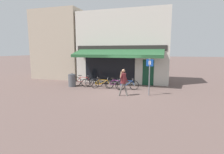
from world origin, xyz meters
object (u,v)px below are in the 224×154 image
(bicycle_red, at_px, (83,81))
(bicycle_purple, at_px, (115,84))
(litter_bin, at_px, (72,80))
(bicycle_black, at_px, (92,82))
(bicycle_orange, at_px, (102,84))
(parking_sign, at_px, (149,73))
(pedestrian_adult, at_px, (123,79))
(bicycle_blue, at_px, (127,85))

(bicycle_red, xyz_separation_m, bicycle_purple, (2.76, -0.24, -0.03))
(litter_bin, bearing_deg, bicycle_black, 11.68)
(bicycle_orange, xyz_separation_m, litter_bin, (-2.54, 0.02, 0.17))
(bicycle_black, height_order, parking_sign, parking_sign)
(bicycle_red, distance_m, parking_sign, 5.64)
(bicycle_black, bearing_deg, bicycle_purple, -32.00)
(bicycle_red, xyz_separation_m, litter_bin, (-0.78, -0.35, 0.14))
(parking_sign, bearing_deg, pedestrian_adult, -159.43)
(bicycle_blue, bearing_deg, bicycle_purple, 157.69)
(bicycle_black, distance_m, bicycle_blue, 2.85)
(bicycle_purple, bearing_deg, litter_bin, -161.90)
(bicycle_purple, bearing_deg, bicycle_red, -168.64)
(parking_sign, bearing_deg, litter_bin, 169.99)
(litter_bin, bearing_deg, bicycle_orange, -0.54)
(bicycle_purple, distance_m, bicycle_blue, 0.92)
(bicycle_red, height_order, bicycle_black, bicycle_red)
(bicycle_black, relative_size, parking_sign, 0.67)
(bicycle_blue, relative_size, parking_sign, 0.70)
(bicycle_red, distance_m, bicycle_blue, 3.69)
(bicycle_red, xyz_separation_m, bicycle_orange, (1.76, -0.37, -0.03))
(bicycle_red, height_order, parking_sign, parking_sign)
(bicycle_red, height_order, bicycle_orange, bicycle_red)
(pedestrian_adult, xyz_separation_m, parking_sign, (1.54, 0.58, 0.40))
(parking_sign, bearing_deg, bicycle_red, 165.01)
(bicycle_purple, bearing_deg, bicycle_orange, -155.99)
(bicycle_red, bearing_deg, pedestrian_adult, -32.36)
(bicycle_orange, bearing_deg, pedestrian_adult, -49.75)
(bicycle_red, height_order, bicycle_purple, bicycle_red)
(bicycle_purple, relative_size, litter_bin, 1.50)
(litter_bin, height_order, parking_sign, parking_sign)
(bicycle_blue, xyz_separation_m, pedestrian_adult, (0.13, -1.75, 0.69))
(bicycle_red, relative_size, bicycle_black, 1.15)
(pedestrian_adult, relative_size, litter_bin, 1.60)
(bicycle_black, xyz_separation_m, bicycle_blue, (2.84, -0.25, 0.01))
(bicycle_purple, bearing_deg, bicycle_blue, 14.81)
(pedestrian_adult, distance_m, parking_sign, 1.69)
(parking_sign, bearing_deg, bicycle_purple, 155.28)
(bicycle_black, distance_m, pedestrian_adult, 3.65)
(bicycle_black, bearing_deg, pedestrian_adult, -59.23)
(bicycle_red, bearing_deg, bicycle_purple, -9.50)
(litter_bin, bearing_deg, bicycle_purple, 1.79)
(bicycle_orange, height_order, pedestrian_adult, pedestrian_adult)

